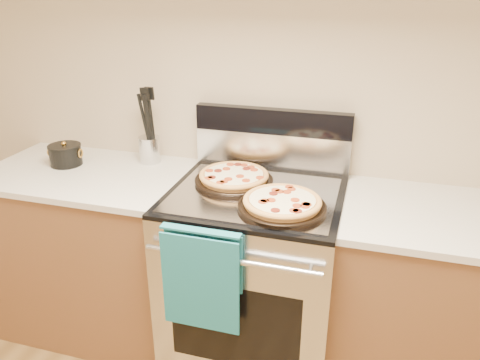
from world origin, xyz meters
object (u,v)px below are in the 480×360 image
(utensil_crock, at_px, (150,150))
(saucepan, at_px, (66,156))
(pepperoni_pizza_front, at_px, (282,203))
(pepperoni_pizza_back, at_px, (234,177))
(range_body, at_px, (255,281))

(utensil_crock, distance_m, saucepan, 0.43)
(pepperoni_pizza_front, bearing_deg, saucepan, 169.34)
(pepperoni_pizza_back, distance_m, saucepan, 0.90)
(utensil_crock, bearing_deg, pepperoni_pizza_front, -25.96)
(pepperoni_pizza_back, bearing_deg, range_body, -29.84)
(pepperoni_pizza_back, xyz_separation_m, pepperoni_pizza_front, (0.27, -0.21, 0.00))
(pepperoni_pizza_back, height_order, utensil_crock, utensil_crock)
(range_body, xyz_separation_m, saucepan, (-1.02, 0.08, 0.51))
(range_body, xyz_separation_m, utensil_crock, (-0.63, 0.24, 0.53))
(pepperoni_pizza_front, xyz_separation_m, utensil_crock, (-0.77, 0.38, 0.03))
(range_body, distance_m, pepperoni_pizza_front, 0.54)
(range_body, bearing_deg, pepperoni_pizza_front, -43.27)
(utensil_crock, relative_size, saucepan, 0.86)
(range_body, bearing_deg, utensil_crock, 159.10)
(pepperoni_pizza_back, relative_size, saucepan, 2.25)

